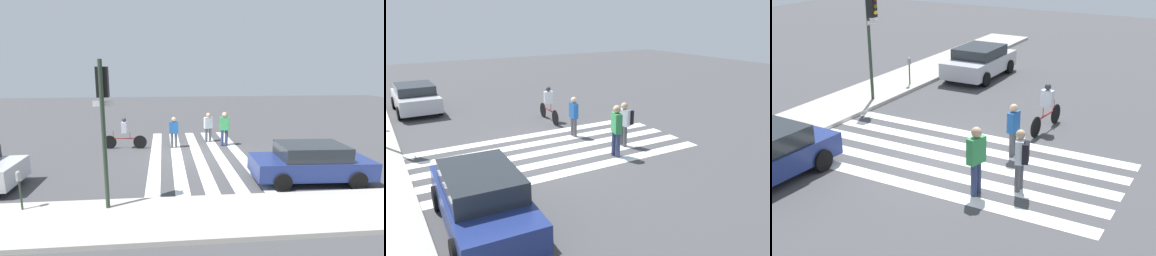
# 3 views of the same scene
# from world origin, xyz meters

# --- Properties ---
(ground_plane) EXTENTS (60.00, 60.00, 0.00)m
(ground_plane) POSITION_xyz_m (0.00, 0.00, 0.00)
(ground_plane) COLOR #444447
(sidewalk_curb) EXTENTS (36.00, 2.50, 0.14)m
(sidewalk_curb) POSITION_xyz_m (0.00, 6.25, 0.07)
(sidewalk_curb) COLOR #ADA89E
(sidewalk_curb) RESTS_ON ground_plane
(crosswalk_stripes) EXTENTS (4.58, 10.00, 0.01)m
(crosswalk_stripes) POSITION_xyz_m (-0.00, 0.00, 0.00)
(crosswalk_stripes) COLOR white
(crosswalk_stripes) RESTS_ON ground_plane
(traffic_light) EXTENTS (0.60, 0.50, 4.40)m
(traffic_light) POSITION_xyz_m (3.29, 5.44, 3.08)
(traffic_light) COLOR #283828
(traffic_light) RESTS_ON ground_plane
(parking_meter) EXTENTS (0.15, 0.15, 1.32)m
(parking_meter) POSITION_xyz_m (5.73, 5.47, 0.98)
(parking_meter) COLOR #283828
(parking_meter) RESTS_ON ground_plane
(pedestrian_child_with_backpack) EXTENTS (0.47, 0.25, 1.65)m
(pedestrian_child_with_backpack) POSITION_xyz_m (1.10, -1.42, 0.93)
(pedestrian_child_with_backpack) COLOR #4C4C51
(pedestrian_child_with_backpack) RESTS_ON ground_plane
(pedestrian_adult_yellow_jacket) EXTENTS (0.56, 0.36, 1.86)m
(pedestrian_adult_yellow_jacket) POSITION_xyz_m (-1.62, -1.59, 1.05)
(pedestrian_adult_yellow_jacket) COLOR navy
(pedestrian_adult_yellow_jacket) RESTS_ON ground_plane
(pedestrian_adult_blue_shirt) EXTENTS (0.51, 0.48, 1.70)m
(pedestrian_adult_blue_shirt) POSITION_xyz_m (-0.89, -2.51, 0.99)
(pedestrian_adult_blue_shirt) COLOR #4C4C51
(pedestrian_adult_blue_shirt) RESTS_ON ground_plane
(cyclist_far_lane) EXTENTS (2.28, 0.42, 1.64)m
(cyclist_far_lane) POSITION_xyz_m (3.66, -1.52, 0.87)
(cyclist_far_lane) COLOR black
(cyclist_far_lane) RESTS_ON ground_plane
(car_parked_silver_sedan) EXTENTS (4.35, 2.06, 1.43)m
(car_parked_silver_sedan) POSITION_xyz_m (-3.76, 3.80, 0.73)
(car_parked_silver_sedan) COLOR navy
(car_parked_silver_sedan) RESTS_ON ground_plane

